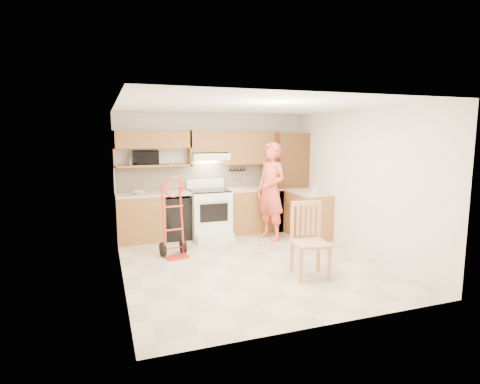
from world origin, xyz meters
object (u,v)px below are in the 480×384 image
microwave (146,158)px  range (210,210)px  person (271,191)px  dining_chair (311,241)px  hand_truck (174,221)px

microwave → range: (1.20, -0.35, -1.05)m
range → person: size_ratio=0.60×
person → dining_chair: (-0.31, -2.11, -0.42)m
range → person: 1.28m
hand_truck → microwave: bearing=93.3°
microwave → dining_chair: 3.73m
person → microwave: bearing=-129.3°
person → range: bearing=-133.5°
range → person: person is taller
person → hand_truck: size_ratio=1.55×
microwave → hand_truck: size_ratio=0.40×
microwave → dining_chair: microwave is taller
range → hand_truck: bearing=-132.2°
microwave → person: (2.31, -0.85, -0.66)m
range → dining_chair: bearing=-73.1°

